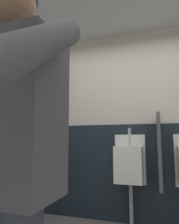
% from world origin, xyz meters
% --- Properties ---
extents(wall_back, '(4.07, 0.12, 2.62)m').
position_xyz_m(wall_back, '(0.00, 1.57, 1.31)').
color(wall_back, beige).
rests_on(wall_back, ground_plane).
extents(wainscot_band_back, '(3.47, 0.03, 1.29)m').
position_xyz_m(wainscot_band_back, '(0.00, 1.50, 0.65)').
color(wainscot_band_back, '#19232D').
rests_on(wainscot_band_back, ground_plane).
extents(urinal_left, '(0.40, 0.34, 1.24)m').
position_xyz_m(urinal_left, '(-0.11, 1.35, 0.78)').
color(urinal_left, white).
rests_on(urinal_left, ground_plane).
extents(privacy_divider_panel, '(0.04, 0.40, 0.90)m').
position_xyz_m(privacy_divider_panel, '(0.26, 1.28, 0.95)').
color(privacy_divider_panel, '#4C4C51').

